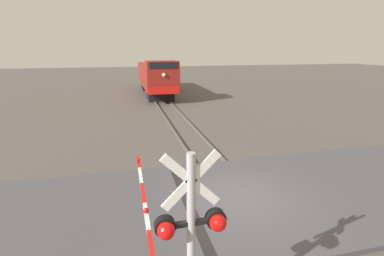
# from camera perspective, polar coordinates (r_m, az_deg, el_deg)

# --- Properties ---
(ground_plane) EXTENTS (160.00, 160.00, 0.00)m
(ground_plane) POSITION_cam_1_polar(r_m,az_deg,el_deg) (10.09, 9.67, -14.77)
(ground_plane) COLOR #514C47
(rail_track_left) EXTENTS (0.08, 80.00, 0.15)m
(rail_track_left) POSITION_cam_1_polar(r_m,az_deg,el_deg) (9.82, 5.70, -15.05)
(rail_track_left) COLOR #59544C
(rail_track_left) RESTS_ON ground_plane
(rail_track_right) EXTENTS (0.08, 80.00, 0.15)m
(rail_track_right) POSITION_cam_1_polar(r_m,az_deg,el_deg) (10.34, 13.45, -13.74)
(rail_track_right) COLOR #59544C
(rail_track_right) RESTS_ON ground_plane
(road_surface) EXTENTS (36.00, 6.38, 0.16)m
(road_surface) POSITION_cam_1_polar(r_m,az_deg,el_deg) (10.05, 9.69, -14.39)
(road_surface) COLOR #47474C
(road_surface) RESTS_ON ground_plane
(locomotive) EXTENTS (3.08, 15.32, 4.07)m
(locomotive) POSITION_cam_1_polar(r_m,az_deg,el_deg) (33.18, -7.63, 10.54)
(locomotive) COLOR black
(locomotive) RESTS_ON ground_plane
(crossing_signal) EXTENTS (1.18, 0.33, 3.67)m
(crossing_signal) POSITION_cam_1_polar(r_m,az_deg,el_deg) (4.76, -0.12, -21.26)
(crossing_signal) COLOR #ADADB2
(crossing_signal) RESTS_ON ground_plane
(crossing_gate) EXTENTS (0.36, 6.67, 1.28)m
(crossing_gate) POSITION_cam_1_polar(r_m,az_deg,el_deg) (6.67, -8.44, -24.51)
(crossing_gate) COLOR silver
(crossing_gate) RESTS_ON ground_plane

